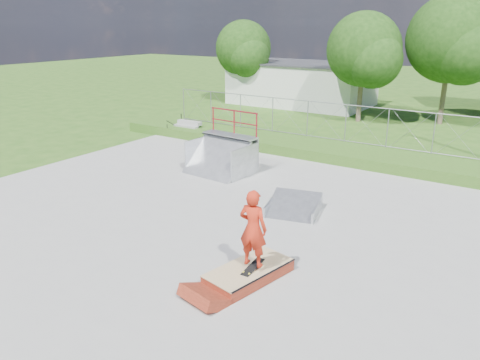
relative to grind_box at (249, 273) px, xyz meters
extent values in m
plane|color=#295418|center=(-2.52, 2.09, -0.16)|extent=(120.00, 120.00, 0.00)
cube|color=gray|center=(-2.52, 2.09, -0.14)|extent=(20.00, 16.00, 0.04)
cube|color=#295418|center=(-2.52, 11.59, 0.09)|extent=(24.00, 3.00, 0.50)
cube|color=maroon|center=(0.00, 0.00, -0.01)|extent=(1.47, 2.36, 0.31)
cube|color=tan|center=(0.00, 0.00, 0.15)|extent=(1.49, 2.38, 0.02)
cube|color=black|center=(0.12, -0.02, 0.21)|extent=(0.22, 0.80, 0.13)
imported|color=red|center=(0.12, -0.02, 1.16)|extent=(0.73, 0.52, 1.90)
cube|color=silver|center=(-10.52, 24.09, 1.34)|extent=(10.00, 6.00, 3.00)
cylinder|color=brown|center=(-4.52, 20.09, 1.06)|extent=(0.30, 0.30, 2.45)
sphere|color=#18390F|center=(-4.52, 20.09, 4.25)|extent=(4.48, 4.48, 4.48)
sphere|color=#18390F|center=(-3.68, 19.53, 3.69)|extent=(3.36, 3.36, 3.36)
cylinder|color=brown|center=(-0.02, 22.09, 1.24)|extent=(0.30, 0.30, 2.80)
sphere|color=#18390F|center=(-0.02, 22.09, 4.88)|extent=(5.12, 5.12, 5.12)
sphere|color=#18390F|center=(0.94, 21.45, 4.24)|extent=(3.84, 3.84, 3.84)
cylinder|color=brown|center=(-14.52, 22.09, 0.97)|extent=(0.30, 0.30, 2.27)
sphere|color=#18390F|center=(-14.52, 22.09, 3.93)|extent=(4.16, 4.16, 4.16)
sphere|color=#18390F|center=(-13.74, 21.57, 3.41)|extent=(3.12, 3.12, 3.12)
camera|label=1|loc=(5.35, -8.51, 5.80)|focal=35.00mm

